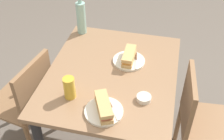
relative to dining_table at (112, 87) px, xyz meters
name	(u,v)px	position (x,y,z in m)	size (l,w,h in m)	color
dining_table	(112,87)	(0.00, 0.00, 0.00)	(1.02, 0.84, 0.78)	#997251
chair_far	(199,119)	(0.01, 0.62, -0.17)	(0.43, 0.43, 0.84)	#936B47
chair_near	(27,99)	(0.10, -0.62, -0.17)	(0.46, 0.46, 0.84)	#936B47
plate_near	(129,61)	(-0.14, 0.09, 0.14)	(0.22, 0.22, 0.01)	silver
baguette_sandwich_near	(129,56)	(-0.14, 0.09, 0.18)	(0.19, 0.07, 0.07)	tan
knife_near	(136,60)	(-0.15, 0.14, 0.15)	(0.18, 0.04, 0.01)	silver
plate_far	(104,111)	(0.35, 0.03, 0.14)	(0.22, 0.22, 0.01)	silver
baguette_sandwich_far	(104,106)	(0.35, 0.03, 0.18)	(0.22, 0.15, 0.07)	tan
knife_far	(112,107)	(0.32, 0.07, 0.15)	(0.16, 0.11, 0.01)	silver
water_bottle	(81,17)	(-0.43, -0.34, 0.26)	(0.07, 0.07, 0.33)	#99C6B7
beer_glass	(69,88)	(0.27, -0.19, 0.20)	(0.07, 0.07, 0.14)	gold
olive_bowl	(144,98)	(0.20, 0.24, 0.15)	(0.09, 0.09, 0.03)	silver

